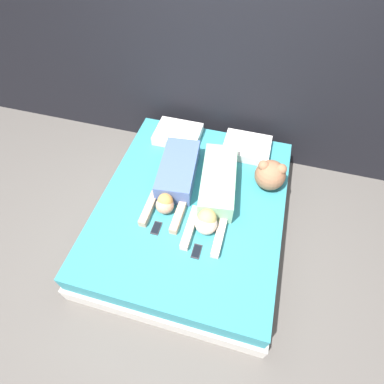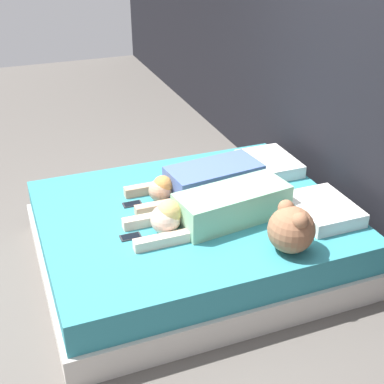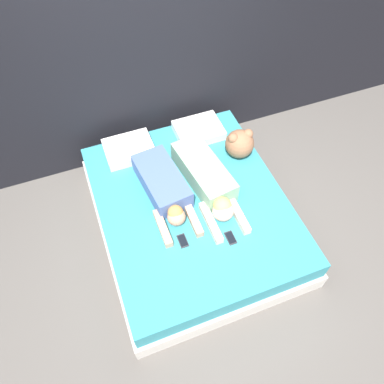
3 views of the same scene
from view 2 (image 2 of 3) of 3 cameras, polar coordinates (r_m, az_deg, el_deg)
The scene contains 10 objects.
ground_plane at distance 4.07m, azimuth 0.00°, elevation -7.20°, with size 12.00×12.00×0.00m, color #5B5651.
wall_back at distance 4.06m, azimuth 16.92°, elevation 12.00°, with size 12.00×0.06×2.60m.
bed at distance 3.95m, azimuth 0.00°, elevation -4.70°, with size 1.82×2.18×0.43m.
pillow_head_left at distance 4.44m, azimuth 8.20°, elevation 3.02°, with size 0.50×0.40×0.10m.
pillow_head_right at distance 3.86m, azimuth 13.77°, elevation -1.80°, with size 0.50×0.40×0.10m.
person_left at distance 4.02m, azimuth 1.26°, elevation 1.19°, with size 0.42×1.03×0.21m.
person_right at distance 3.65m, azimuth 2.70°, elevation -1.71°, with size 0.42×1.16×0.23m.
cell_phone_left at distance 3.92m, azimuth -6.40°, elevation -1.28°, with size 0.07×0.14×0.01m.
cell_phone_right at distance 3.55m, azimuth -6.57°, elevation -4.76°, with size 0.07×0.14×0.01m.
plush_toy at distance 3.39m, azimuth 10.55°, elevation -3.85°, with size 0.30×0.30×0.32m.
Camera 2 is at (3.07, -1.19, 2.39)m, focal length 50.00 mm.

